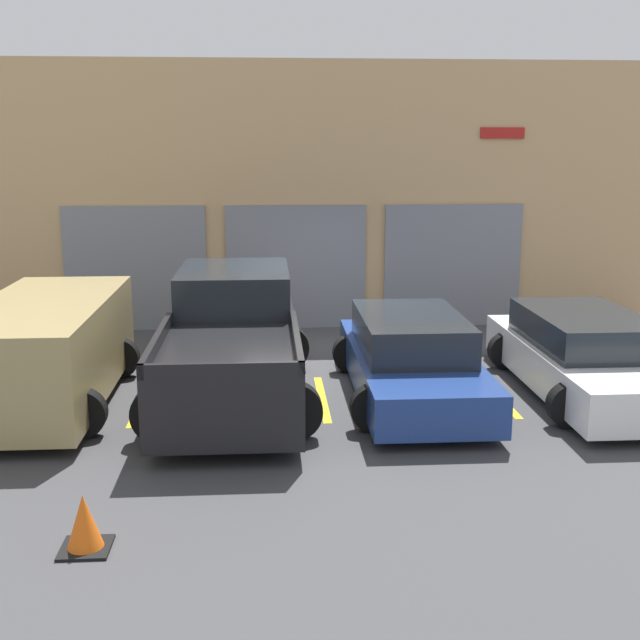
% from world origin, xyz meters
% --- Properties ---
extents(ground_plane, '(28.00, 28.00, 0.00)m').
position_xyz_m(ground_plane, '(0.00, 0.00, 0.00)').
color(ground_plane, '#3D3D3F').
extents(shophouse_building, '(14.45, 0.68, 5.37)m').
position_xyz_m(shophouse_building, '(-0.01, 3.29, 2.63)').
color(shophouse_building, tan).
rests_on(shophouse_building, ground).
extents(pickup_truck, '(2.45, 5.28, 1.77)m').
position_xyz_m(pickup_truck, '(-1.34, -1.54, 0.83)').
color(pickup_truck, black).
rests_on(pickup_truck, ground).
extents(sedan_white, '(2.16, 4.67, 1.23)m').
position_xyz_m(sedan_white, '(4.01, -1.80, 0.58)').
color(sedan_white, white).
rests_on(sedan_white, ground).
extents(sedan_side, '(2.13, 4.53, 1.25)m').
position_xyz_m(sedan_side, '(1.34, -1.80, 0.59)').
color(sedan_side, navy).
rests_on(sedan_side, ground).
extents(van_right, '(2.20, 4.43, 1.54)m').
position_xyz_m(van_right, '(-4.01, -1.83, 0.83)').
color(van_right, '#9E8956').
rests_on(van_right, ground).
extents(parking_stripe_left, '(0.12, 2.20, 0.01)m').
position_xyz_m(parking_stripe_left, '(-2.67, -1.84, 0.00)').
color(parking_stripe_left, gold).
rests_on(parking_stripe_left, ground).
extents(parking_stripe_centre, '(0.12, 2.20, 0.01)m').
position_xyz_m(parking_stripe_centre, '(-0.00, -1.84, 0.00)').
color(parking_stripe_centre, gold).
rests_on(parking_stripe_centre, ground).
extents(parking_stripe_right, '(0.12, 2.20, 0.01)m').
position_xyz_m(parking_stripe_right, '(2.67, -1.84, 0.00)').
color(parking_stripe_right, gold).
rests_on(parking_stripe_right, ground).
extents(traffic_cone, '(0.47, 0.47, 0.55)m').
position_xyz_m(traffic_cone, '(-2.55, -6.23, 0.25)').
color(traffic_cone, black).
rests_on(traffic_cone, ground).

